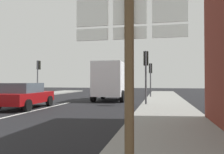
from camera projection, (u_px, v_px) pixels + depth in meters
ground_plane at (57, 105)px, 14.60m from camera, size 80.00×80.00×0.00m
sidewalk_right at (167, 111)px, 11.20m from camera, size 3.03×44.00×0.14m
lane_centre_stripe at (20, 114)px, 10.69m from camera, size 0.16×12.00×0.01m
sedan_far at (25, 95)px, 12.95m from camera, size 2.21×4.32×1.47m
delivery_truck at (111, 80)px, 18.31m from camera, size 2.63×5.07×3.05m
route_sign_post at (129, 51)px, 3.30m from camera, size 1.66×0.14×3.20m
traffic_light_far_left at (38, 70)px, 23.05m from camera, size 0.30×0.49×3.69m
traffic_light_near_right at (146, 65)px, 14.24m from camera, size 0.30×0.49×3.47m
traffic_light_far_right at (151, 72)px, 21.09m from camera, size 0.30×0.49×3.25m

